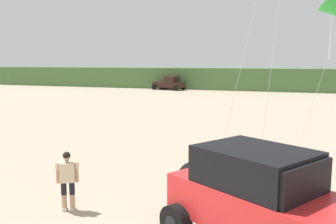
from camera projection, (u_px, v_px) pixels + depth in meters
name	position (u px, v px, depth m)	size (l,w,h in m)	color
dune_ridge	(257.00, 79.00, 54.68)	(90.00, 7.88, 3.15)	#4C703D
jeep	(265.00, 200.00, 7.73)	(4.97, 4.26, 2.26)	red
person_watching	(67.00, 178.00, 10.08)	(0.56, 0.44, 1.67)	tan
distant_pickup	(169.00, 83.00, 53.72)	(4.92, 3.36, 1.98)	black
kite_green_box	(336.00, 10.00, 15.38)	(2.99, 5.71, 6.91)	green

